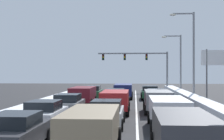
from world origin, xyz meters
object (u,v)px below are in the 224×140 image
at_px(sedan_green_left_lane_fifth, 93,92).
at_px(suv_white_right_lane_second, 168,110).
at_px(roadside_sign_right, 216,63).
at_px(sedan_charcoal_left_lane_nearest, 16,132).
at_px(suv_navy_center_lane_fifth, 123,90).
at_px(sedan_black_center_lane_fourth, 116,97).
at_px(sedan_gray_left_lane_third, 68,104).
at_px(traffic_light_gantry, 142,61).
at_px(street_lamp_right_far, 178,59).
at_px(street_lamp_right_mid, 191,49).
at_px(sedan_white_left_lane_second, 44,114).
at_px(suv_red_center_lane_third, 115,100).
at_px(sedan_maroon_right_lane_fourth, 156,97).
at_px(suv_tan_center_lane_nearest, 91,127).
at_px(sedan_silver_center_lane_second, 107,113).
at_px(suv_gray_right_lane_third, 158,99).
at_px(sedan_green_right_lane_fifth, 150,93).
at_px(suv_charcoal_right_lane_nearest, 184,133).
at_px(suv_maroon_left_lane_fourth, 83,94).

bearing_deg(sedan_green_left_lane_fifth, suv_white_right_lane_second, -71.17).
bearing_deg(roadside_sign_right, sedan_charcoal_left_lane_nearest, -120.01).
relative_size(suv_navy_center_lane_fifth, roadside_sign_right, 0.89).
xyz_separation_m(sedan_black_center_lane_fourth, sedan_green_left_lane_fifth, (-2.97, 6.33, 0.00)).
xyz_separation_m(sedan_gray_left_lane_third, traffic_light_gantry, (6.04, 28.32, 3.97)).
bearing_deg(sedan_gray_left_lane_third, street_lamp_right_far, 63.52).
bearing_deg(street_lamp_right_mid, street_lamp_right_far, 90.92).
bearing_deg(sedan_white_left_lane_second, suv_white_right_lane_second, 0.01).
bearing_deg(suv_red_center_lane_third, street_lamp_right_far, 70.41).
bearing_deg(sedan_white_left_lane_second, suv_navy_center_lane_fifth, 79.29).
distance_m(sedan_maroon_right_lane_fourth, suv_navy_center_lane_fifth, 7.61).
distance_m(sedan_maroon_right_lane_fourth, street_lamp_right_mid, 7.60).
xyz_separation_m(sedan_white_left_lane_second, roadside_sign_right, (13.72, 17.58, 3.25)).
bearing_deg(street_lamp_right_far, suv_red_center_lane_third, -109.59).
relative_size(suv_tan_center_lane_nearest, roadside_sign_right, 0.89).
bearing_deg(traffic_light_gantry, roadside_sign_right, -65.46).
bearing_deg(sedan_white_left_lane_second, street_lamp_right_mid, 57.79).
height_order(sedan_maroon_right_lane_fourth, suv_tan_center_lane_nearest, suv_tan_center_lane_nearest).
height_order(sedan_maroon_right_lane_fourth, sedan_gray_left_lane_third, same).
bearing_deg(suv_navy_center_lane_fifth, sedan_black_center_lane_fourth, -94.08).
distance_m(sedan_charcoal_left_lane_nearest, traffic_light_gantry, 40.03).
bearing_deg(roadside_sign_right, traffic_light_gantry, 114.54).
xyz_separation_m(sedan_white_left_lane_second, street_lamp_right_mid, (11.02, 17.50, 4.80)).
height_order(suv_white_right_lane_second, sedan_silver_center_lane_second, suv_white_right_lane_second).
relative_size(suv_navy_center_lane_fifth, sedan_gray_left_lane_third, 1.09).
bearing_deg(suv_navy_center_lane_fifth, sedan_white_left_lane_second, -100.71).
bearing_deg(suv_gray_right_lane_third, suv_tan_center_lane_nearest, -104.78).
bearing_deg(suv_white_right_lane_second, sedan_charcoal_left_lane_nearest, -139.82).
bearing_deg(suv_tan_center_lane_nearest, suv_navy_center_lane_fifth, 89.21).
distance_m(suv_white_right_lane_second, suv_tan_center_lane_nearest, 6.77).
bearing_deg(suv_gray_right_lane_third, roadside_sign_right, 56.39).
relative_size(suv_tan_center_lane_nearest, street_lamp_right_mid, 0.52).
bearing_deg(suv_navy_center_lane_fifth, sedan_gray_left_lane_third, -103.74).
bearing_deg(suv_red_center_lane_third, sedan_maroon_right_lane_fourth, 62.10).
bearing_deg(roadside_sign_right, suv_gray_right_lane_third, -123.61).
xyz_separation_m(suv_tan_center_lane_nearest, street_lamp_right_far, (7.46, 32.62, 3.81)).
bearing_deg(sedan_green_right_lane_fifth, sedan_black_center_lane_fourth, -119.32).
xyz_separation_m(suv_white_right_lane_second, sedan_silver_center_lane_second, (-3.45, 0.65, -0.25)).
xyz_separation_m(sedan_green_right_lane_fifth, suv_red_center_lane_third, (-3.14, -12.82, 0.25)).
height_order(suv_charcoal_right_lane_nearest, traffic_light_gantry, traffic_light_gantry).
bearing_deg(suv_maroon_left_lane_fourth, suv_tan_center_lane_nearest, -80.14).
height_order(sedan_charcoal_left_lane_nearest, suv_maroon_left_lane_fourth, suv_maroon_left_lane_fourth).
bearing_deg(street_lamp_right_mid, sedan_green_right_lane_fifth, 157.17).
xyz_separation_m(suv_charcoal_right_lane_nearest, sedan_gray_left_lane_third, (-6.54, 12.33, -0.25)).
height_order(suv_red_center_lane_third, sedan_white_left_lane_second, suv_red_center_lane_third).
relative_size(suv_white_right_lane_second, suv_navy_center_lane_fifth, 1.00).
bearing_deg(suv_charcoal_right_lane_nearest, sedan_green_left_lane_fifth, 103.88).
relative_size(suv_charcoal_right_lane_nearest, street_lamp_right_mid, 0.52).
bearing_deg(sedan_white_left_lane_second, sedan_green_right_lane_fifth, 70.68).
distance_m(sedan_maroon_right_lane_fourth, suv_red_center_lane_third, 7.49).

